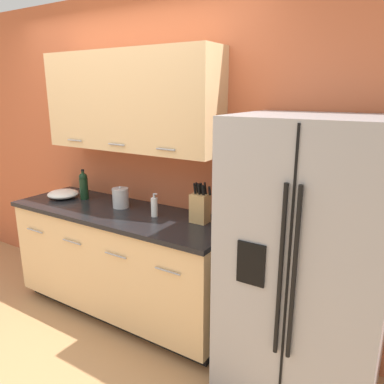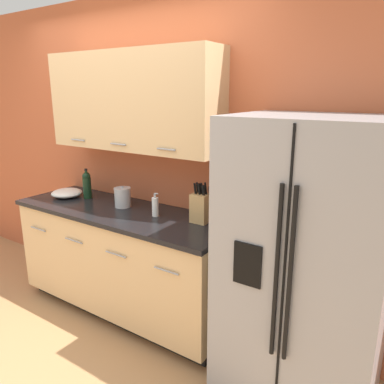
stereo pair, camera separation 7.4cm
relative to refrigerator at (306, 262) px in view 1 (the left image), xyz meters
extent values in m
plane|color=#B27F51|center=(-1.65, -0.99, -0.86)|extent=(14.00, 14.00, 0.00)
cube|color=#BC5B38|center=(-1.65, 0.39, 0.44)|extent=(10.00, 0.05, 2.60)
cube|color=#E0B77F|center=(-1.50, 0.20, 0.90)|extent=(1.55, 0.32, 0.76)
cylinder|color=#99999E|center=(-1.97, 0.03, 0.58)|extent=(0.16, 0.01, 0.01)
cylinder|color=#99999E|center=(-1.50, 0.03, 0.58)|extent=(0.16, 0.01, 0.01)
cylinder|color=#99999E|center=(-1.04, 0.03, 0.58)|extent=(0.16, 0.01, 0.01)
cube|color=black|center=(-1.50, 0.08, -0.81)|extent=(1.87, 0.54, 0.09)
cube|color=#E0B77F|center=(-1.50, 0.04, -0.37)|extent=(1.91, 0.62, 0.79)
cube|color=black|center=(-1.50, 0.03, 0.04)|extent=(1.94, 0.64, 0.03)
cylinder|color=#99999E|center=(-2.19, -0.28, -0.16)|extent=(0.20, 0.01, 0.01)
cylinder|color=#99999E|center=(-1.73, -0.28, -0.16)|extent=(0.20, 0.01, 0.01)
cylinder|color=#99999E|center=(-1.27, -0.28, -0.16)|extent=(0.20, 0.01, 0.01)
cylinder|color=#99999E|center=(-0.81, -0.28, -0.16)|extent=(0.20, 0.01, 0.01)
cube|color=#9E9EA0|center=(0.00, 0.00, 0.00)|extent=(0.90, 0.70, 1.72)
cube|color=black|center=(0.00, -0.36, 0.00)|extent=(0.01, 0.01, 1.68)
cylinder|color=black|center=(-0.03, -0.37, 0.09)|extent=(0.02, 0.02, 0.94)
cylinder|color=black|center=(0.04, -0.37, 0.09)|extent=(0.02, 0.02, 0.94)
cube|color=black|center=(-0.20, -0.36, 0.09)|extent=(0.16, 0.01, 0.24)
cube|color=tan|center=(-0.82, 0.14, 0.16)|extent=(0.13, 0.10, 0.21)
cylinder|color=black|center=(-0.86, 0.16, 0.31)|extent=(0.02, 0.03, 0.08)
cylinder|color=black|center=(-0.86, 0.13, 0.31)|extent=(0.02, 0.03, 0.08)
cylinder|color=black|center=(-0.82, 0.16, 0.31)|extent=(0.02, 0.04, 0.08)
cylinder|color=black|center=(-0.82, 0.13, 0.31)|extent=(0.02, 0.03, 0.08)
cylinder|color=black|center=(-0.79, 0.16, 0.31)|extent=(0.01, 0.03, 0.09)
cylinder|color=black|center=(-0.79, 0.13, 0.30)|extent=(0.02, 0.04, 0.08)
cylinder|color=black|center=(-0.75, 0.16, 0.30)|extent=(0.02, 0.03, 0.06)
cylinder|color=black|center=(-2.00, 0.12, 0.15)|extent=(0.08, 0.08, 0.19)
sphere|color=black|center=(-2.00, 0.12, 0.25)|extent=(0.07, 0.07, 0.07)
cylinder|color=black|center=(-2.00, 0.12, 0.27)|extent=(0.02, 0.02, 0.06)
cylinder|color=black|center=(-2.00, 0.12, 0.31)|extent=(0.03, 0.03, 0.02)
cylinder|color=white|center=(-1.18, 0.07, 0.13)|extent=(0.05, 0.05, 0.15)
cylinder|color=#B2B2B5|center=(-1.18, 0.07, 0.22)|extent=(0.02, 0.02, 0.04)
cylinder|color=#B2B2B5|center=(-1.17, 0.07, 0.23)|extent=(0.03, 0.01, 0.01)
cylinder|color=#B7B7BA|center=(-1.56, 0.11, 0.13)|extent=(0.13, 0.13, 0.15)
cylinder|color=#B7B7BA|center=(-1.56, 0.11, 0.21)|extent=(0.14, 0.14, 0.01)
sphere|color=#B7B7BA|center=(-1.56, 0.11, 0.22)|extent=(0.02, 0.02, 0.02)
ellipsoid|color=white|center=(-2.19, 0.04, 0.09)|extent=(0.27, 0.27, 0.07)
camera|label=1|loc=(0.51, -2.08, 0.98)|focal=35.00mm
camera|label=2|loc=(0.57, -2.04, 0.98)|focal=35.00mm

